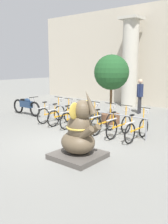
# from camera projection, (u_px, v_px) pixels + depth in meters

# --- Properties ---
(ground_plane) EXTENTS (60.00, 60.00, 0.00)m
(ground_plane) POSITION_uv_depth(u_px,v_px,m) (67.00, 144.00, 8.05)
(ground_plane) COLOR slate
(column_left) EXTENTS (1.15, 1.15, 5.16)m
(column_left) POSITION_uv_depth(u_px,v_px,m) (130.00, 62.00, 14.59)
(column_left) COLOR #BCB7A8
(column_left) RESTS_ON ground_plane
(bike_rack) EXTENTS (4.82, 0.05, 0.77)m
(bike_rack) POSITION_uv_depth(u_px,v_px,m) (91.00, 114.00, 9.76)
(bike_rack) COLOR gray
(bike_rack) RESTS_ON ground_plane
(bicycle_0) EXTENTS (0.48, 1.65, 1.07)m
(bicycle_0) POSITION_uv_depth(u_px,v_px,m) (52.00, 113.00, 11.06)
(bicycle_0) COLOR black
(bicycle_0) RESTS_ON ground_plane
(bicycle_1) EXTENTS (0.48, 1.65, 1.07)m
(bicycle_1) POSITION_uv_depth(u_px,v_px,m) (62.00, 115.00, 10.57)
(bicycle_1) COLOR black
(bicycle_1) RESTS_ON ground_plane
(bicycle_2) EXTENTS (0.48, 1.65, 1.07)m
(bicycle_2) POSITION_uv_depth(u_px,v_px,m) (75.00, 117.00, 10.12)
(bicycle_2) COLOR black
(bicycle_2) RESTS_ON ground_plane
(bicycle_3) EXTENTS (0.48, 1.65, 1.07)m
(bicycle_3) POSITION_uv_depth(u_px,v_px,m) (88.00, 120.00, 9.69)
(bicycle_3) COLOR black
(bicycle_3) RESTS_ON ground_plane
(bicycle_4) EXTENTS (0.48, 1.65, 1.07)m
(bicycle_4) POSITION_uv_depth(u_px,v_px,m) (104.00, 122.00, 9.30)
(bicycle_4) COLOR black
(bicycle_4) RESTS_ON ground_plane
(bicycle_5) EXTENTS (0.48, 1.65, 1.07)m
(bicycle_5) POSITION_uv_depth(u_px,v_px,m) (120.00, 125.00, 8.83)
(bicycle_5) COLOR black
(bicycle_5) RESTS_ON ground_plane
(bicycle_6) EXTENTS (0.48, 1.65, 1.07)m
(bicycle_6) POSITION_uv_depth(u_px,v_px,m) (138.00, 128.00, 8.38)
(bicycle_6) COLOR black
(bicycle_6) RESTS_ON ground_plane
(elephant_statue) EXTENTS (1.26, 1.26, 1.91)m
(elephant_statue) POSITION_uv_depth(u_px,v_px,m) (79.00, 136.00, 6.71)
(elephant_statue) COLOR #4C4742
(elephant_statue) RESTS_ON ground_plane
(motorcycle) EXTENTS (2.07, 0.55, 0.97)m
(motorcycle) POSITION_uv_depth(u_px,v_px,m) (26.00, 106.00, 12.53)
(motorcycle) COLOR black
(motorcycle) RESTS_ON ground_plane
(person_pedestrian) EXTENTS (0.24, 0.47, 1.78)m
(person_pedestrian) POSITION_uv_depth(u_px,v_px,m) (140.00, 93.00, 12.76)
(person_pedestrian) COLOR #28282D
(person_pedestrian) RESTS_ON ground_plane
(potted_tree) EXTENTS (1.48, 1.48, 2.93)m
(potted_tree) POSITION_uv_depth(u_px,v_px,m) (111.00, 76.00, 10.48)
(potted_tree) COLOR brown
(potted_tree) RESTS_ON ground_plane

